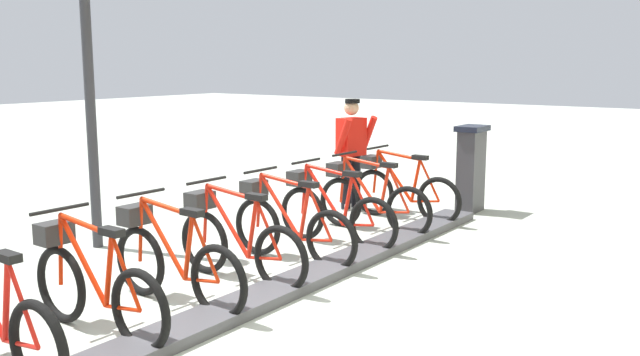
# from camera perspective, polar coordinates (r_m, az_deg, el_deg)

# --- Properties ---
(ground_plane) EXTENTS (60.00, 60.00, 0.00)m
(ground_plane) POSITION_cam_1_polar(r_m,az_deg,el_deg) (6.63, -4.24, -9.94)
(ground_plane) COLOR #AAB1A4
(dock_rail_base) EXTENTS (0.44, 8.49, 0.10)m
(dock_rail_base) POSITION_cam_1_polar(r_m,az_deg,el_deg) (6.61, -4.24, -9.53)
(dock_rail_base) COLOR #47474C
(dock_rail_base) RESTS_ON ground
(payment_kiosk) EXTENTS (0.36, 0.52, 1.28)m
(payment_kiosk) POSITION_cam_1_polar(r_m,az_deg,el_deg) (10.45, 12.32, 0.88)
(payment_kiosk) COLOR #38383D
(payment_kiosk) RESTS_ON ground
(bike_docked_0) EXTENTS (1.72, 0.54, 1.02)m
(bike_docked_0) POSITION_cam_1_polar(r_m,az_deg,el_deg) (9.79, 6.68, -0.96)
(bike_docked_0) COLOR black
(bike_docked_0) RESTS_ON ground
(bike_docked_1) EXTENTS (1.72, 0.54, 1.02)m
(bike_docked_1) POSITION_cam_1_polar(r_m,az_deg,el_deg) (9.06, 4.05, -1.77)
(bike_docked_1) COLOR black
(bike_docked_1) RESTS_ON ground
(bike_docked_2) EXTENTS (1.72, 0.54, 1.02)m
(bike_docked_2) POSITION_cam_1_polar(r_m,az_deg,el_deg) (8.36, 0.97, -2.72)
(bike_docked_2) COLOR black
(bike_docked_2) RESTS_ON ground
(bike_docked_3) EXTENTS (1.72, 0.54, 1.02)m
(bike_docked_3) POSITION_cam_1_polar(r_m,az_deg,el_deg) (7.69, -2.67, -3.82)
(bike_docked_3) COLOR black
(bike_docked_3) RESTS_ON ground
(bike_docked_4) EXTENTS (1.72, 0.54, 1.02)m
(bike_docked_4) POSITION_cam_1_polar(r_m,az_deg,el_deg) (7.06, -6.99, -5.11)
(bike_docked_4) COLOR black
(bike_docked_4) RESTS_ON ground
(bike_docked_5) EXTENTS (1.72, 0.54, 1.02)m
(bike_docked_5) POSITION_cam_1_polar(r_m,az_deg,el_deg) (6.48, -12.14, -6.60)
(bike_docked_5) COLOR black
(bike_docked_5) RESTS_ON ground
(bike_docked_6) EXTENTS (1.72, 0.54, 1.02)m
(bike_docked_6) POSITION_cam_1_polar(r_m,az_deg,el_deg) (5.97, -18.28, -8.30)
(bike_docked_6) COLOR black
(bike_docked_6) RESTS_ON ground
(worker_near_rack) EXTENTS (0.55, 0.68, 1.66)m
(worker_near_rack) POSITION_cam_1_polar(r_m,az_deg,el_deg) (10.34, 2.62, 2.35)
(worker_near_rack) COLOR white
(worker_near_rack) RESTS_ON ground
(lamp_post) EXTENTS (0.32, 0.32, 3.67)m
(lamp_post) POSITION_cam_1_polar(r_m,az_deg,el_deg) (8.53, -18.67, 10.57)
(lamp_post) COLOR #2D2D33
(lamp_post) RESTS_ON ground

